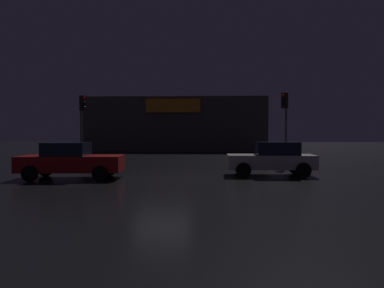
{
  "coord_description": "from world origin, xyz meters",
  "views": [
    {
      "loc": [
        2.16,
        -16.98,
        2.04
      ],
      "look_at": [
        0.98,
        7.34,
        1.27
      ],
      "focal_mm": 36.27,
      "sensor_mm": 36.0,
      "label": 1
    }
  ],
  "objects_px": {
    "car_far": "(272,158)",
    "car_near": "(70,161)",
    "traffic_signal_opposite": "(285,114)",
    "traffic_signal_main": "(83,115)",
    "store_building": "(177,125)"
  },
  "relations": [
    {
      "from": "traffic_signal_main",
      "to": "store_building",
      "type": "bearing_deg",
      "value": 80.29
    },
    {
      "from": "store_building",
      "to": "traffic_signal_opposite",
      "type": "height_order",
      "value": "store_building"
    },
    {
      "from": "car_far",
      "to": "traffic_signal_opposite",
      "type": "bearing_deg",
      "value": 73.21
    },
    {
      "from": "traffic_signal_opposite",
      "to": "car_far",
      "type": "xyz_separation_m",
      "value": [
        -1.53,
        -5.08,
        -2.29
      ]
    },
    {
      "from": "store_building",
      "to": "traffic_signal_main",
      "type": "distance_m",
      "value": 21.67
    },
    {
      "from": "store_building",
      "to": "traffic_signal_main",
      "type": "xyz_separation_m",
      "value": [
        -3.65,
        -21.36,
        0.19
      ]
    },
    {
      "from": "car_near",
      "to": "traffic_signal_main",
      "type": "bearing_deg",
      "value": 103.46
    },
    {
      "from": "car_near",
      "to": "traffic_signal_opposite",
      "type": "bearing_deg",
      "value": 32.4
    },
    {
      "from": "traffic_signal_opposite",
      "to": "car_near",
      "type": "xyz_separation_m",
      "value": [
        -10.49,
        -6.66,
        -2.3
      ]
    },
    {
      "from": "traffic_signal_main",
      "to": "traffic_signal_opposite",
      "type": "distance_m",
      "value": 11.91
    },
    {
      "from": "car_near",
      "to": "car_far",
      "type": "relative_size",
      "value": 1.12
    },
    {
      "from": "traffic_signal_main",
      "to": "car_far",
      "type": "distance_m",
      "value": 11.4
    },
    {
      "from": "car_far",
      "to": "car_near",
      "type": "bearing_deg",
      "value": -170.03
    },
    {
      "from": "traffic_signal_opposite",
      "to": "car_near",
      "type": "bearing_deg",
      "value": -147.6
    },
    {
      "from": "traffic_signal_main",
      "to": "car_far",
      "type": "relative_size",
      "value": 1.04
    }
  ]
}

